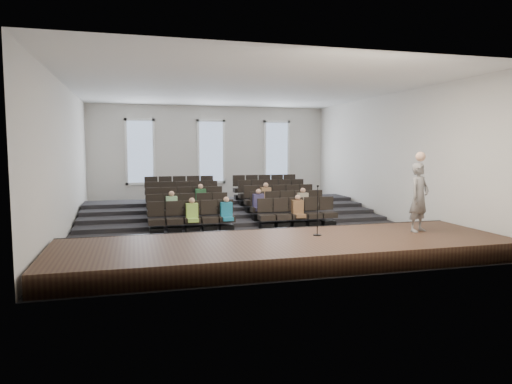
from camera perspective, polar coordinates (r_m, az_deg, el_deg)
ground at (r=16.79m, az=-1.66°, el=-4.36°), size 14.00×14.00×0.00m
ceiling at (r=16.68m, az=-1.71°, el=12.85°), size 12.00×14.00×0.02m
wall_back at (r=23.44m, az=-5.66°, el=4.56°), size 12.00×0.04×5.00m
wall_front at (r=9.86m, az=7.78°, el=3.26°), size 12.00×0.04×5.00m
wall_left at (r=16.26m, az=-22.86°, el=3.74°), size 0.04×14.00×5.00m
wall_right at (r=18.87m, az=16.45°, el=4.14°), size 0.04×14.00×5.00m
stage at (r=11.94m, az=4.04°, el=-7.23°), size 11.80×3.60×0.50m
stage_lip at (r=13.58m, az=1.60°, el=-5.65°), size 11.80×0.06×0.52m
risers at (r=19.83m, az=-3.78°, el=-2.28°), size 11.80×4.80×0.60m
seating_rows at (r=18.18m, az=-2.79°, el=-1.44°), size 6.80×4.70×1.67m
windows at (r=23.37m, az=-5.63°, el=5.05°), size 8.44×0.10×3.24m
audience at (r=16.98m, az=-1.92°, el=-1.48°), size 5.45×2.64×1.10m
speaker at (r=13.76m, az=19.72°, el=-0.63°), size 0.85×0.72×1.97m
mic_stand at (r=12.57m, az=7.68°, el=-3.54°), size 0.23×0.23×1.38m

